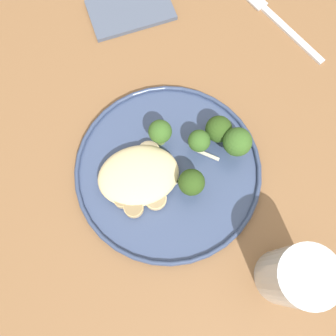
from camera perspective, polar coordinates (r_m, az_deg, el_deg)
ground at (r=1.30m, az=0.45°, el=-8.81°), size 6.00×6.00×0.00m
wooden_dining_table at (r=0.65m, az=0.88°, el=-0.36°), size 1.40×1.00×0.74m
dinner_plate at (r=0.56m, az=-0.00°, el=-0.35°), size 0.29×0.29×0.02m
noodle_bed at (r=0.54m, az=-4.70°, el=-1.17°), size 0.12×0.10×0.03m
seared_scallop_left_edge at (r=0.55m, az=-4.57°, el=-1.46°), size 0.03×0.03×0.02m
seared_scallop_center_golden at (r=0.54m, az=-5.45°, el=-6.27°), size 0.03×0.03×0.02m
seared_scallop_right_edge at (r=0.54m, az=-1.98°, el=-4.91°), size 0.03×0.03×0.01m
seared_scallop_tilted_round at (r=0.56m, az=-3.03°, el=2.47°), size 0.04×0.04×0.01m
seared_scallop_tiny_bay at (r=0.54m, az=-3.26°, el=-3.20°), size 0.03×0.03×0.01m
seared_scallop_large_seared at (r=0.54m, az=-7.26°, el=-4.91°), size 0.03×0.03×0.02m
seared_scallop_front_small at (r=0.55m, az=-6.60°, el=0.10°), size 0.03×0.03×0.01m
broccoli_floret_split_head at (r=0.54m, az=4.91°, el=4.35°), size 0.03×0.03×0.05m
broccoli_floret_near_rim at (r=0.55m, az=8.01°, el=6.08°), size 0.04×0.04×0.05m
broccoli_floret_center_pile at (r=0.52m, az=3.73°, el=-2.32°), size 0.04×0.04×0.06m
broccoli_floret_front_edge at (r=0.54m, az=-1.26°, el=5.68°), size 0.04×0.04×0.06m
broccoli_floret_right_tilted at (r=0.54m, az=10.90°, el=4.02°), size 0.04×0.04×0.06m
onion_sliver_pale_crescent at (r=0.55m, az=0.18°, el=-1.85°), size 0.04×0.02×0.00m
onion_sliver_curled_piece at (r=0.57m, az=6.03°, el=2.19°), size 0.04×0.03×0.00m
onion_sliver_short_strip at (r=0.55m, az=2.19°, el=-1.70°), size 0.04×0.02×0.00m
water_glass at (r=0.52m, az=19.10°, el=-15.92°), size 0.08×0.08×0.12m
dinner_fork at (r=0.73m, az=17.58°, el=20.79°), size 0.10×0.18×0.00m
folded_napkin at (r=0.72m, az=-5.94°, el=23.60°), size 0.16×0.11×0.01m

